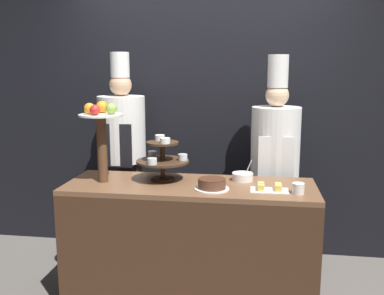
# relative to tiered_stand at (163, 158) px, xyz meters

# --- Properties ---
(wall_back) EXTENTS (10.00, 0.06, 2.80)m
(wall_back) POSITION_rel_tiered_stand_xyz_m (0.22, 0.92, 0.33)
(wall_back) COLOR black
(wall_back) RESTS_ON ground_plane
(buffet_counter) EXTENTS (1.80, 0.62, 0.90)m
(buffet_counter) POSITION_rel_tiered_stand_xyz_m (0.22, -0.08, -0.62)
(buffet_counter) COLOR #422819
(buffet_counter) RESTS_ON ground_plane
(tiered_stand) EXTENTS (0.39, 0.39, 0.33)m
(tiered_stand) POSITION_rel_tiered_stand_xyz_m (0.00, 0.00, 0.00)
(tiered_stand) COLOR #3D2819
(tiered_stand) RESTS_ON buffet_counter
(fruit_pedestal) EXTENTS (0.31, 0.31, 0.59)m
(fruit_pedestal) POSITION_rel_tiered_stand_xyz_m (-0.43, -0.10, 0.23)
(fruit_pedestal) COLOR brown
(fruit_pedestal) RESTS_ON buffet_counter
(cake_round) EXTENTS (0.24, 0.24, 0.08)m
(cake_round) POSITION_rel_tiered_stand_xyz_m (0.39, -0.19, -0.14)
(cake_round) COLOR white
(cake_round) RESTS_ON buffet_counter
(cup_white) EXTENTS (0.08, 0.08, 0.07)m
(cup_white) POSITION_rel_tiered_stand_xyz_m (0.96, -0.21, -0.14)
(cup_white) COLOR white
(cup_white) RESTS_ON buffet_counter
(cake_square_tray) EXTENTS (0.26, 0.15, 0.05)m
(cake_square_tray) POSITION_rel_tiered_stand_xyz_m (0.78, -0.17, -0.15)
(cake_square_tray) COLOR white
(cake_square_tray) RESTS_ON buffet_counter
(serving_bowl_far) EXTENTS (0.15, 0.15, 0.16)m
(serving_bowl_far) POSITION_rel_tiered_stand_xyz_m (0.59, 0.08, -0.14)
(serving_bowl_far) COLOR white
(serving_bowl_far) RESTS_ON buffet_counter
(chef_left) EXTENTS (0.41, 0.41, 1.86)m
(chef_left) POSITION_rel_tiered_stand_xyz_m (-0.48, 0.53, -0.06)
(chef_left) COLOR #38332D
(chef_left) RESTS_ON ground_plane
(chef_center_left) EXTENTS (0.40, 0.40, 1.83)m
(chef_center_left) POSITION_rel_tiered_stand_xyz_m (0.84, 0.53, -0.10)
(chef_center_left) COLOR #28282D
(chef_center_left) RESTS_ON ground_plane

